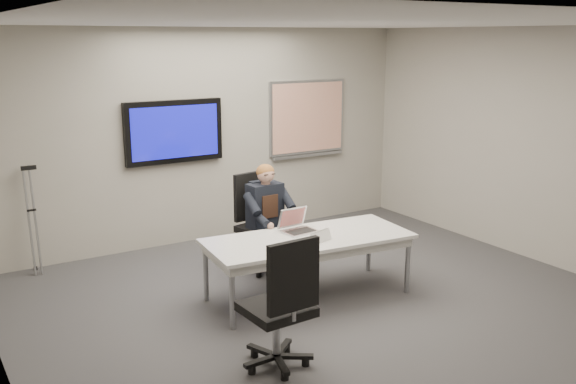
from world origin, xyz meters
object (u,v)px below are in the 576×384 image
office_chair_far (261,240)px  seated_person (272,232)px  office_chair_near (280,328)px  laptop (297,226)px  conference_table (308,244)px

office_chair_far → seated_person: seated_person is taller
office_chair_far → seated_person: size_ratio=0.89×
office_chair_far → seated_person: (0.01, -0.25, 0.16)m
office_chair_near → laptop: 1.75m
conference_table → office_chair_far: office_chair_far is taller
office_chair_far → laptop: office_chair_far is taller
office_chair_far → laptop: 0.84m
conference_table → office_chair_near: 1.55m
seated_person → laptop: (0.01, -0.50, 0.20)m
conference_table → office_chair_far: 1.01m
office_chair_far → conference_table: bearing=-99.3°
laptop → office_chair_far: bearing=86.9°
conference_table → office_chair_far: size_ratio=1.95×
office_chair_near → laptop: bearing=-129.9°
office_chair_near → seated_person: (1.03, 1.87, 0.15)m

